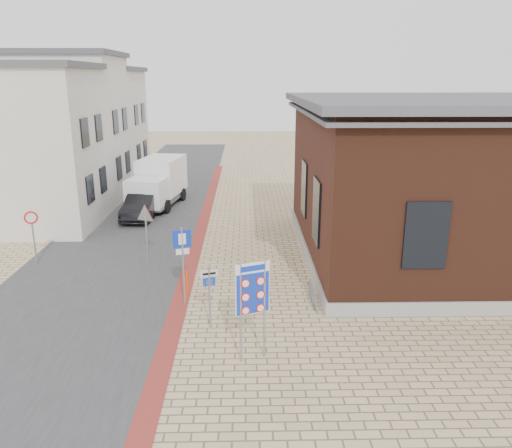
# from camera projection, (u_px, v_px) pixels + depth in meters

# --- Properties ---
(ground) EXTENTS (120.00, 120.00, 0.00)m
(ground) POSITION_uv_depth(u_px,v_px,m) (236.00, 332.00, 15.41)
(ground) COLOR tan
(ground) RESTS_ON ground
(road_strip) EXTENTS (7.00, 60.00, 0.02)m
(road_strip) POSITION_uv_depth(u_px,v_px,m) (148.00, 210.00, 29.68)
(road_strip) COLOR #38383A
(road_strip) RESTS_ON ground
(curb_strip) EXTENTS (0.60, 40.00, 0.02)m
(curb_strip) POSITION_uv_depth(u_px,v_px,m) (199.00, 235.00, 24.95)
(curb_strip) COLOR maroon
(curb_strip) RESTS_ON ground
(brick_building) EXTENTS (13.00, 13.00, 6.80)m
(brick_building) POSITION_uv_depth(u_px,v_px,m) (448.00, 177.00, 21.31)
(brick_building) COLOR gray
(brick_building) RESTS_ON ground
(townhouse_near) EXTENTS (7.40, 6.40, 8.30)m
(townhouse_near) POSITION_uv_depth(u_px,v_px,m) (24.00, 147.00, 25.51)
(townhouse_near) COLOR silver
(townhouse_near) RESTS_ON ground
(townhouse_mid) EXTENTS (7.40, 6.40, 9.10)m
(townhouse_mid) POSITION_uv_depth(u_px,v_px,m) (64.00, 127.00, 31.15)
(townhouse_mid) COLOR silver
(townhouse_mid) RESTS_ON ground
(townhouse_far) EXTENTS (7.40, 6.40, 8.30)m
(townhouse_far) POSITION_uv_depth(u_px,v_px,m) (93.00, 125.00, 37.02)
(townhouse_far) COLOR silver
(townhouse_far) RESTS_ON ground
(bike_rack) EXTENTS (0.08, 1.80, 0.60)m
(bike_rack) POSITION_uv_depth(u_px,v_px,m) (312.00, 294.00, 17.50)
(bike_rack) COLOR slate
(bike_rack) RESTS_ON ground
(sedan) EXTENTS (1.70, 4.38, 1.42)m
(sedan) POSITION_uv_depth(u_px,v_px,m) (142.00, 205.00, 27.86)
(sedan) COLOR black
(sedan) RESTS_ON ground
(box_truck) EXTENTS (3.01, 5.70, 2.83)m
(box_truck) POSITION_uv_depth(u_px,v_px,m) (158.00, 182.00, 30.31)
(box_truck) COLOR slate
(box_truck) RESTS_ON ground
(border_sign) EXTENTS (0.93, 0.40, 2.87)m
(border_sign) POSITION_uv_depth(u_px,v_px,m) (253.00, 291.00, 13.39)
(border_sign) COLOR gray
(border_sign) RESTS_ON ground
(essen_sign) EXTENTS (0.55, 0.20, 2.07)m
(essen_sign) POSITION_uv_depth(u_px,v_px,m) (209.00, 289.00, 15.30)
(essen_sign) COLOR gray
(essen_sign) RESTS_ON ground
(parking_sign) EXTENTS (0.60, 0.20, 2.80)m
(parking_sign) POSITION_uv_depth(u_px,v_px,m) (183.00, 252.00, 16.74)
(parking_sign) COLOR gray
(parking_sign) RESTS_ON ground
(yield_sign) EXTENTS (0.85, 0.41, 2.53)m
(yield_sign) POSITION_uv_depth(u_px,v_px,m) (146.00, 220.00, 20.53)
(yield_sign) COLOR gray
(yield_sign) RESTS_ON ground
(speed_sign) EXTENTS (0.52, 0.23, 2.32)m
(speed_sign) POSITION_uv_depth(u_px,v_px,m) (33.00, 229.00, 20.61)
(speed_sign) COLOR gray
(speed_sign) RESTS_ON ground
(bollard) EXTENTS (0.11, 0.11, 0.95)m
(bollard) POSITION_uv_depth(u_px,v_px,m) (187.00, 283.00, 17.92)
(bollard) COLOR #FD3F0D
(bollard) RESTS_ON ground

